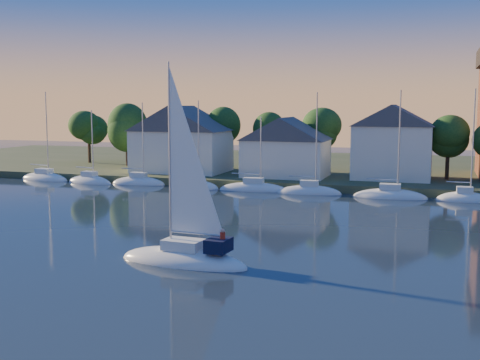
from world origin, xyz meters
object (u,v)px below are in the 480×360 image
at_px(clubhouse_west, 182,138).
at_px(clubhouse_centre, 286,146).
at_px(hero_sailboat, 185,255).
at_px(clubhouse_east, 393,141).

bearing_deg(clubhouse_west, clubhouse_centre, -3.58).
bearing_deg(clubhouse_centre, clubhouse_west, 176.42).
relative_size(clubhouse_centre, hero_sailboat, 0.78).
relative_size(clubhouse_centre, clubhouse_east, 1.10).
bearing_deg(clubhouse_centre, hero_sailboat, -85.09).
distance_m(clubhouse_west, hero_sailboat, 48.47).
distance_m(clubhouse_west, clubhouse_centre, 16.05).
bearing_deg(clubhouse_west, clubhouse_east, 1.91).
bearing_deg(hero_sailboat, clubhouse_west, -61.55).
bearing_deg(clubhouse_east, hero_sailboat, -102.91).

